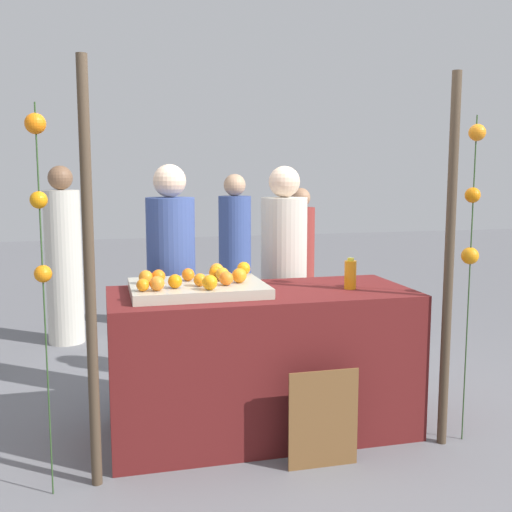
{
  "coord_description": "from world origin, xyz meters",
  "views": [
    {
      "loc": [
        -0.95,
        -3.61,
        1.63
      ],
      "look_at": [
        0.0,
        0.15,
        1.11
      ],
      "focal_mm": 42.96,
      "sensor_mm": 36.0,
      "label": 1
    }
  ],
  "objects_px": {
    "orange_1": "(217,270)",
    "vendor_right": "(284,289)",
    "chalkboard_sign": "(323,420)",
    "orange_0": "(215,273)",
    "juice_bottle": "(350,274)",
    "stall_counter": "(262,362)",
    "vendor_left": "(172,293)"
  },
  "relations": [
    {
      "from": "orange_0",
      "to": "vendor_right",
      "type": "xyz_separation_m",
      "value": [
        0.61,
        0.51,
        -0.22
      ]
    },
    {
      "from": "orange_0",
      "to": "orange_1",
      "type": "relative_size",
      "value": 0.91
    },
    {
      "from": "chalkboard_sign",
      "to": "vendor_right",
      "type": "distance_m",
      "value": 1.33
    },
    {
      "from": "stall_counter",
      "to": "chalkboard_sign",
      "type": "relative_size",
      "value": 3.29
    },
    {
      "from": "stall_counter",
      "to": "orange_0",
      "type": "xyz_separation_m",
      "value": [
        -0.26,
        0.16,
        0.56
      ]
    },
    {
      "from": "orange_0",
      "to": "vendor_left",
      "type": "bearing_deg",
      "value": 113.75
    },
    {
      "from": "vendor_left",
      "to": "chalkboard_sign",
      "type": "bearing_deg",
      "value": -60.34
    },
    {
      "from": "orange_0",
      "to": "vendor_right",
      "type": "height_order",
      "value": "vendor_right"
    },
    {
      "from": "stall_counter",
      "to": "orange_1",
      "type": "xyz_separation_m",
      "value": [
        -0.24,
        0.23,
        0.56
      ]
    },
    {
      "from": "chalkboard_sign",
      "to": "juice_bottle",
      "type": "bearing_deg",
      "value": 54.04
    },
    {
      "from": "vendor_right",
      "to": "vendor_left",
      "type": "bearing_deg",
      "value": 179.94
    },
    {
      "from": "vendor_left",
      "to": "juice_bottle",
      "type": "bearing_deg",
      "value": -34.92
    },
    {
      "from": "orange_1",
      "to": "vendor_right",
      "type": "distance_m",
      "value": 0.76
    },
    {
      "from": "stall_counter",
      "to": "chalkboard_sign",
      "type": "bearing_deg",
      "value": -69.54
    },
    {
      "from": "stall_counter",
      "to": "vendor_right",
      "type": "xyz_separation_m",
      "value": [
        0.34,
        0.66,
        0.33
      ]
    },
    {
      "from": "juice_bottle",
      "to": "chalkboard_sign",
      "type": "distance_m",
      "value": 0.94
    },
    {
      "from": "orange_1",
      "to": "chalkboard_sign",
      "type": "bearing_deg",
      "value": -60.1
    },
    {
      "from": "juice_bottle",
      "to": "chalkboard_sign",
      "type": "bearing_deg",
      "value": -125.96
    },
    {
      "from": "vendor_right",
      "to": "chalkboard_sign",
      "type": "bearing_deg",
      "value": -96.35
    },
    {
      "from": "stall_counter",
      "to": "orange_1",
      "type": "distance_m",
      "value": 0.65
    },
    {
      "from": "chalkboard_sign",
      "to": "vendor_right",
      "type": "height_order",
      "value": "vendor_right"
    },
    {
      "from": "chalkboard_sign",
      "to": "vendor_right",
      "type": "bearing_deg",
      "value": 83.65
    },
    {
      "from": "stall_counter",
      "to": "juice_bottle",
      "type": "relative_size",
      "value": 9.53
    },
    {
      "from": "chalkboard_sign",
      "to": "vendor_right",
      "type": "relative_size",
      "value": 0.34
    },
    {
      "from": "stall_counter",
      "to": "juice_bottle",
      "type": "xyz_separation_m",
      "value": [
        0.56,
        -0.07,
        0.55
      ]
    },
    {
      "from": "orange_0",
      "to": "juice_bottle",
      "type": "relative_size",
      "value": 0.42
    },
    {
      "from": "stall_counter",
      "to": "orange_0",
      "type": "relative_size",
      "value": 22.79
    },
    {
      "from": "stall_counter",
      "to": "vendor_left",
      "type": "distance_m",
      "value": 0.89
    },
    {
      "from": "stall_counter",
      "to": "chalkboard_sign",
      "type": "distance_m",
      "value": 0.62
    },
    {
      "from": "vendor_left",
      "to": "vendor_right",
      "type": "relative_size",
      "value": 1.01
    },
    {
      "from": "vendor_left",
      "to": "vendor_right",
      "type": "bearing_deg",
      "value": -0.06
    },
    {
      "from": "orange_1",
      "to": "vendor_left",
      "type": "relative_size",
      "value": 0.05
    }
  ]
}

